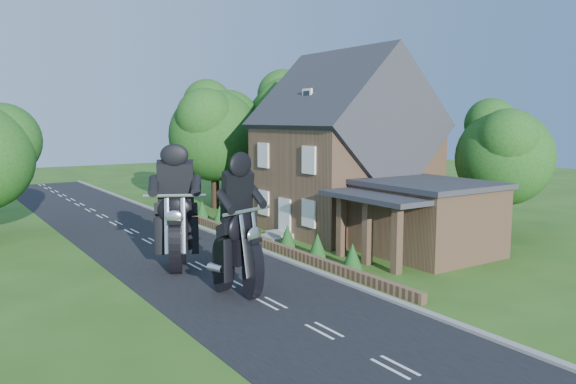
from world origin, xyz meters
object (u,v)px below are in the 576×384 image
garden_wall (260,241)px  annex (425,217)px  house (344,154)px  motorcycle_lead (238,274)px  motorcycle_follow (177,251)px

garden_wall → annex: annex is taller
house → motorcycle_lead: size_ratio=6.14×
garden_wall → motorcycle_follow: bearing=-158.9°
garden_wall → annex: bearing=-46.2°
house → motorcycle_lead: 13.78m
annex → motorcycle_follow: (-10.83, 3.77, -0.97)m
garden_wall → annex: (5.57, -5.80, 1.57)m
house → annex: house is taller
annex → motorcycle_follow: 11.51m
annex → motorcycle_lead: bearing=-176.0°
house → annex: size_ratio=1.45×
house → garden_wall: bearing=-170.8°
annex → motorcycle_lead: (-10.36, -0.72, -0.99)m
house → motorcycle_follow: bearing=-165.2°
annex → motorcycle_follow: annex is taller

